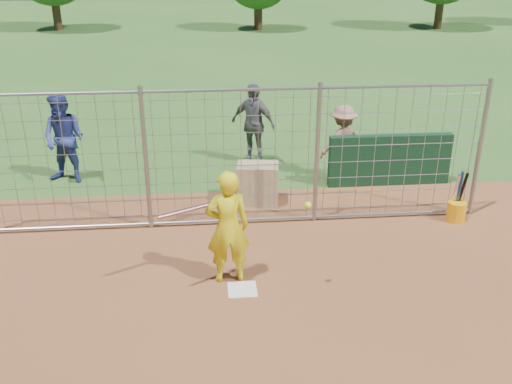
{
  "coord_description": "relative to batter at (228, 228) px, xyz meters",
  "views": [
    {
      "loc": [
        -0.47,
        -7.38,
        4.72
      ],
      "look_at": [
        0.3,
        0.8,
        1.15
      ],
      "focal_mm": 40.0,
      "sensor_mm": 36.0,
      "label": 1
    }
  ],
  "objects": [
    {
      "name": "bucket_with_bats",
      "position": [
        4.3,
        1.65,
        -0.65
      ],
      "size": [
        0.34,
        0.38,
        0.98
      ],
      "color": "#FFA70D",
      "rests_on": "ground"
    },
    {
      "name": "batter",
      "position": [
        0.0,
        0.0,
        0.0
      ],
      "size": [
        0.69,
        0.48,
        1.79
      ],
      "primitive_type": "imported",
      "rotation": [
        0.0,
        0.0,
        3.23
      ],
      "color": "yellow",
      "rests_on": "ground"
    },
    {
      "name": "bystander_b",
      "position": [
        0.83,
        5.11,
        0.05
      ],
      "size": [
        1.17,
        1.0,
        1.89
      ],
      "primitive_type": "imported",
      "rotation": [
        0.0,
        0.0,
        -0.6
      ],
      "color": "#59585D",
      "rests_on": "ground"
    },
    {
      "name": "equipment_bin",
      "position": [
        0.72,
        2.82,
        -0.5
      ],
      "size": [
        0.87,
        0.65,
        0.8
      ],
      "primitive_type": "cube",
      "rotation": [
        0.0,
        0.0,
        -0.13
      ],
      "color": "tan",
      "rests_on": "ground"
    },
    {
      "name": "backstop_fence",
      "position": [
        0.18,
        1.89,
        0.36
      ],
      "size": [
        9.08,
        0.08,
        2.6
      ],
      "color": "gray",
      "rests_on": "ground"
    },
    {
      "name": "bystander_a",
      "position": [
        -3.24,
        4.31,
        0.07
      ],
      "size": [
        1.13,
        1.0,
        1.93
      ],
      "primitive_type": "imported",
      "rotation": [
        0.0,
        0.0,
        -0.34
      ],
      "color": "navy",
      "rests_on": "ground"
    },
    {
      "name": "bystander_c",
      "position": [
        2.66,
        3.97,
        -0.08
      ],
      "size": [
        1.2,
        0.95,
        1.63
      ],
      "primitive_type": "imported",
      "rotation": [
        0.0,
        0.0,
        3.52
      ],
      "color": "#9B6B54",
      "rests_on": "ground"
    },
    {
      "name": "ground",
      "position": [
        0.18,
        -0.11,
        -0.9
      ],
      "size": [
        100.0,
        100.0,
        0.0
      ],
      "primitive_type": "plane",
      "color": "#2D591E",
      "rests_on": "ground"
    },
    {
      "name": "dugout_wall",
      "position": [
        3.58,
        3.49,
        -0.35
      ],
      "size": [
        2.6,
        0.2,
        1.1
      ],
      "primitive_type": "cube",
      "color": "#11381E",
      "rests_on": "ground"
    },
    {
      "name": "equipment_in_play",
      "position": [
        -0.18,
        -0.23,
        0.42
      ],
      "size": [
        2.13,
        0.56,
        0.22
      ],
      "color": "silver",
      "rests_on": "ground"
    },
    {
      "name": "home_plate",
      "position": [
        0.18,
        -0.31,
        -0.89
      ],
      "size": [
        0.43,
        0.43,
        0.02
      ],
      "primitive_type": "cube",
      "color": "silver",
      "rests_on": "ground"
    }
  ]
}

